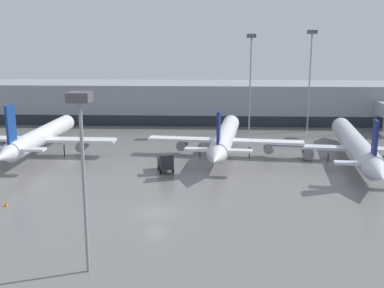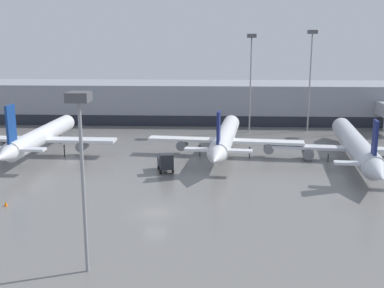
# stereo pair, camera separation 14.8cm
# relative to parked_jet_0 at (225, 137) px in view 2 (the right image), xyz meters

# --- Properties ---
(ground_plane) EXTENTS (320.00, 320.00, 0.00)m
(ground_plane) POSITION_rel_parked_jet_0_xyz_m (-8.57, -27.19, -3.20)
(ground_plane) COLOR slate
(terminal_building) EXTENTS (160.00, 26.12, 9.00)m
(terminal_building) POSITION_rel_parked_jet_0_xyz_m (-8.43, 34.76, 1.30)
(terminal_building) COLOR gray
(terminal_building) RESTS_ON ground_plane
(parked_jet_0) EXTENTS (26.18, 33.38, 9.31)m
(parked_jet_0) POSITION_rel_parked_jet_0_xyz_m (0.00, 0.00, 0.00)
(parked_jet_0) COLOR white
(parked_jet_0) RESTS_ON ground_plane
(parked_jet_1) EXTENTS (25.36, 32.73, 10.14)m
(parked_jet_1) POSITION_rel_parked_jet_0_xyz_m (-31.02, -0.92, 0.06)
(parked_jet_1) COLOR silver
(parked_jet_1) RESTS_ON ground_plane
(parked_jet_4) EXTENTS (26.54, 39.60, 9.04)m
(parked_jet_4) POSITION_rel_parked_jet_0_xyz_m (20.92, -2.48, -0.50)
(parked_jet_4) COLOR silver
(parked_jet_4) RESTS_ON ground_plane
(service_truck_0) EXTENTS (2.88, 4.56, 2.93)m
(service_truck_0) POSITION_rel_parked_jet_0_xyz_m (-9.04, -9.93, -1.66)
(service_truck_0) COLOR #2D333D
(service_truck_0) RESTS_ON ground_plane
(traffic_cone_2) EXTENTS (0.48, 0.48, 0.57)m
(traffic_cone_2) POSITION_rel_parked_jet_0_xyz_m (-26.65, -25.75, -2.91)
(traffic_cone_2) COLOR orange
(traffic_cone_2) RESTS_ON ground_plane
(apron_light_mast_0) EXTENTS (1.80, 1.80, 15.52)m
(apron_light_mast_0) POSITION_rel_parked_jet_0_xyz_m (-12.71, -41.38, 9.30)
(apron_light_mast_0) COLOR gray
(apron_light_mast_0) RESTS_ON ground_plane
(apron_light_mast_2) EXTENTS (1.80, 1.80, 20.25)m
(apron_light_mast_2) POSITION_rel_parked_jet_0_xyz_m (5.58, 20.84, 12.57)
(apron_light_mast_2) COLOR gray
(apron_light_mast_2) RESTS_ON ground_plane
(apron_light_mast_3) EXTENTS (1.80, 1.80, 21.02)m
(apron_light_mast_3) POSITION_rel_parked_jet_0_xyz_m (18.06, 22.67, 13.09)
(apron_light_mast_3) COLOR gray
(apron_light_mast_3) RESTS_ON ground_plane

